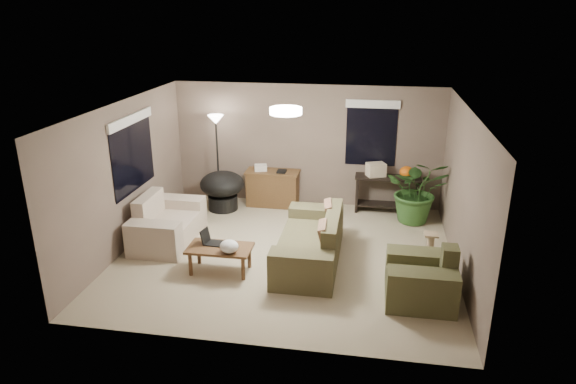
% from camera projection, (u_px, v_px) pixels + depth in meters
% --- Properties ---
extents(room_shell, '(5.50, 5.50, 5.50)m').
position_uv_depth(room_shell, '(286.00, 184.00, 8.24)').
color(room_shell, tan).
rests_on(room_shell, ground).
extents(main_sofa, '(0.95, 2.20, 0.85)m').
position_uv_depth(main_sofa, '(312.00, 245.00, 8.34)').
color(main_sofa, brown).
rests_on(main_sofa, ground).
extents(throw_pillows, '(0.29, 1.37, 0.47)m').
position_uv_depth(throw_pillows, '(328.00, 226.00, 8.18)').
color(throw_pillows, '#8C7251').
rests_on(throw_pillows, main_sofa).
extents(loveseat, '(0.90, 1.60, 0.85)m').
position_uv_depth(loveseat, '(166.00, 225.00, 9.08)').
color(loveseat, beige).
rests_on(loveseat, ground).
extents(armchair, '(0.95, 1.00, 0.85)m').
position_uv_depth(armchair, '(421.00, 280.00, 7.24)').
color(armchair, '#46462A').
rests_on(armchair, ground).
extents(coffee_table, '(1.00, 0.55, 0.42)m').
position_uv_depth(coffee_table, '(220.00, 251.00, 7.99)').
color(coffee_table, brown).
rests_on(coffee_table, ground).
extents(laptop, '(0.39, 0.25, 0.24)m').
position_uv_depth(laptop, '(211.00, 240.00, 8.07)').
color(laptop, black).
rests_on(laptop, coffee_table).
extents(plastic_bag, '(0.30, 0.28, 0.20)m').
position_uv_depth(plastic_bag, '(229.00, 246.00, 7.77)').
color(plastic_bag, white).
rests_on(plastic_bag, coffee_table).
extents(desk, '(1.10, 0.50, 0.75)m').
position_uv_depth(desk, '(273.00, 188.00, 10.69)').
color(desk, brown).
rests_on(desk, ground).
extents(desk_papers, '(0.69, 0.29, 0.12)m').
position_uv_depth(desk_papers, '(265.00, 168.00, 10.56)').
color(desk_papers, silver).
rests_on(desk_papers, desk).
extents(console_table, '(1.30, 0.40, 0.75)m').
position_uv_depth(console_table, '(387.00, 191.00, 10.33)').
color(console_table, black).
rests_on(console_table, ground).
extents(pumpkin, '(0.31, 0.31, 0.23)m').
position_uv_depth(pumpkin, '(407.00, 172.00, 10.13)').
color(pumpkin, orange).
rests_on(pumpkin, console_table).
extents(cardboard_box, '(0.43, 0.38, 0.26)m').
position_uv_depth(cardboard_box, '(376.00, 170.00, 10.22)').
color(cardboard_box, beige).
rests_on(cardboard_box, console_table).
extents(papasan_chair, '(1.15, 1.15, 0.80)m').
position_uv_depth(papasan_chair, '(222.00, 188.00, 10.45)').
color(papasan_chair, black).
rests_on(papasan_chair, ground).
extents(floor_lamp, '(0.32, 0.32, 1.91)m').
position_uv_depth(floor_lamp, '(216.00, 130.00, 10.30)').
color(floor_lamp, black).
rests_on(floor_lamp, ground).
extents(ceiling_fixture, '(0.50, 0.50, 0.10)m').
position_uv_depth(ceiling_fixture, '(286.00, 111.00, 7.83)').
color(ceiling_fixture, white).
rests_on(ceiling_fixture, room_shell).
extents(houseplant, '(1.16, 1.29, 1.01)m').
position_uv_depth(houseplant, '(417.00, 197.00, 9.83)').
color(houseplant, '#2D5923').
rests_on(houseplant, ground).
extents(cat_scratching_post, '(0.32, 0.32, 0.50)m').
position_uv_depth(cat_scratching_post, '(430.00, 250.00, 8.35)').
color(cat_scratching_post, tan).
rests_on(cat_scratching_post, ground).
extents(window_left, '(0.05, 1.56, 1.33)m').
position_uv_depth(window_left, '(132.00, 141.00, 8.76)').
color(window_left, black).
rests_on(window_left, room_shell).
extents(window_back, '(1.06, 0.05, 1.33)m').
position_uv_depth(window_back, '(372.00, 122.00, 10.15)').
color(window_back, black).
rests_on(window_back, room_shell).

